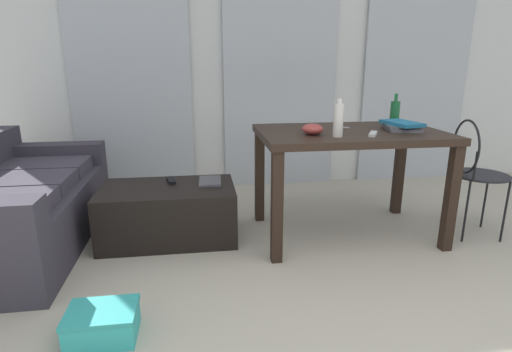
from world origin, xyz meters
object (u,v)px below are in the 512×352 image
object	(u,v)px
shoebox	(103,324)
scissors	(340,128)
bowl	(313,129)
book_stack	(402,126)
craft_table	(349,146)
bottle_near	(395,113)
tv_remote_on_table	(373,134)
magazine	(210,181)
couch	(11,206)
wire_chair	(473,165)
tv_remote_primary	(171,180)
bottle_far	(338,120)
coffee_table	(169,213)

from	to	relation	value
shoebox	scissors	bearing A→B (deg)	36.54
bowl	book_stack	world-z (taller)	bowl
craft_table	bottle_near	size ratio (longest dim) A/B	5.44
craft_table	tv_remote_on_table	bearing A→B (deg)	-68.86
magazine	shoebox	distance (m)	1.36
tv_remote_on_table	shoebox	distance (m)	1.96
couch	bowl	distance (m)	2.16
wire_chair	magazine	xyz separation A→B (m)	(-1.90, 0.33, -0.14)
book_stack	tv_remote_primary	size ratio (longest dim) A/B	2.05
couch	bottle_far	distance (m)	2.32
tv_remote_primary	wire_chair	bearing A→B (deg)	-22.35
book_stack	scissors	size ratio (longest dim) A/B	3.05
book_stack	couch	bearing A→B (deg)	176.83
book_stack	coffee_table	bearing A→B (deg)	175.32
craft_table	tv_remote_on_table	size ratio (longest dim) A/B	8.01
wire_chair	scissors	world-z (taller)	wire_chair
wire_chair	tv_remote_primary	world-z (taller)	wire_chair
coffee_table	scissors	size ratio (longest dim) A/B	8.88
tv_remote_on_table	magazine	size ratio (longest dim) A/B	0.63
bowl	tv_remote_on_table	xyz separation A→B (m)	(0.39, -0.09, -0.03)
craft_table	bottle_near	xyz separation A→B (m)	(0.44, 0.22, 0.20)
couch	tv_remote_primary	size ratio (longest dim) A/B	10.70
coffee_table	bottle_far	distance (m)	1.38
shoebox	book_stack	bearing A→B (deg)	26.87
craft_table	bottle_far	size ratio (longest dim) A/B	5.25
bottle_far	magazine	world-z (taller)	bottle_far
wire_chair	book_stack	xyz separation A→B (m)	(-0.52, 0.12, 0.28)
book_stack	tv_remote_primary	bearing A→B (deg)	171.08
bottle_far	tv_remote_primary	world-z (taller)	bottle_far
bottle_near	couch	bearing A→B (deg)	-178.21
bottle_far	tv_remote_on_table	xyz separation A→B (m)	(0.25, 0.02, -0.10)
book_stack	magazine	distance (m)	1.46
tv_remote_primary	shoebox	size ratio (longest dim) A/B	0.50
book_stack	scissors	world-z (taller)	book_stack
couch	book_stack	bearing A→B (deg)	-3.17
scissors	wire_chair	bearing A→B (deg)	-16.32
craft_table	bottle_far	distance (m)	0.36
bottle_far	tv_remote_primary	distance (m)	1.31
wire_chair	magazine	distance (m)	1.93
craft_table	book_stack	distance (m)	0.40
bowl	tv_remote_on_table	size ratio (longest dim) A/B	0.88
couch	book_stack	xyz separation A→B (m)	(2.76, -0.15, 0.53)
tv_remote_on_table	shoebox	size ratio (longest dim) A/B	0.50
wire_chair	tv_remote_primary	size ratio (longest dim) A/B	5.42
tv_remote_primary	book_stack	bearing A→B (deg)	-21.48
bottle_far	bowl	world-z (taller)	bottle_far
coffee_table	bottle_far	bearing A→B (deg)	-16.38
shoebox	tv_remote_primary	bearing A→B (deg)	77.91
coffee_table	tv_remote_primary	distance (m)	0.24
tv_remote_on_table	book_stack	bearing A→B (deg)	61.64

